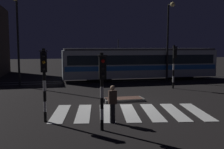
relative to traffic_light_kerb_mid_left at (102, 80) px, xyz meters
The scene contains 12 objects.
ground_plane 5.37m from the traffic_light_kerb_mid_left, 67.03° to the left, with size 120.00×120.00×0.00m, color black.
rail_near 14.65m from the traffic_light_kerb_mid_left, 82.36° to the left, with size 80.00×0.12×0.03m, color #59595E.
rail_far 16.06m from the traffic_light_kerb_mid_left, 83.05° to the left, with size 80.00×0.12×0.03m, color #59595E.
crosswalk_zebra 3.87m from the traffic_light_kerb_mid_left, 53.64° to the left, with size 8.39×5.02×0.02m.
traffic_island 6.37m from the traffic_light_kerb_mid_left, 66.57° to the left, with size 2.52×1.09×0.18m.
traffic_light_kerb_mid_left is the anchor object (origin of this frame).
traffic_light_corner_near_left 2.90m from the traffic_light_kerb_mid_left, 142.84° to the left, with size 0.36×0.42×3.36m.
traffic_light_corner_far_right 12.07m from the traffic_light_kerb_mid_left, 50.59° to the left, with size 0.36×0.42×3.55m.
street_lamp_trackside_left 14.10m from the traffic_light_kerb_mid_left, 110.24° to the left, with size 0.44×1.21×7.49m.
street_lamp_trackside_right 16.35m from the traffic_light_kerb_mid_left, 56.02° to the left, with size 0.44×1.21×7.55m.
tram 16.54m from the traffic_light_kerb_mid_left, 65.83° to the left, with size 15.91×2.58×4.15m.
pedestrian_waiting_at_kerb 1.73m from the traffic_light_kerb_mid_left, 57.34° to the left, with size 0.36×0.24×1.71m.
Camera 1 is at (-3.80, -14.70, 3.44)m, focal length 41.75 mm.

